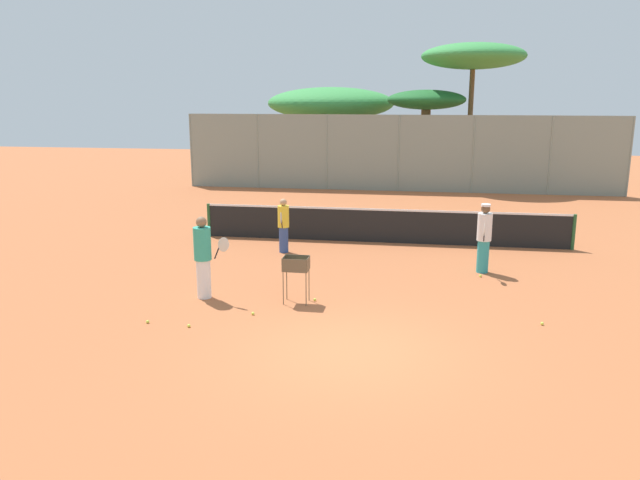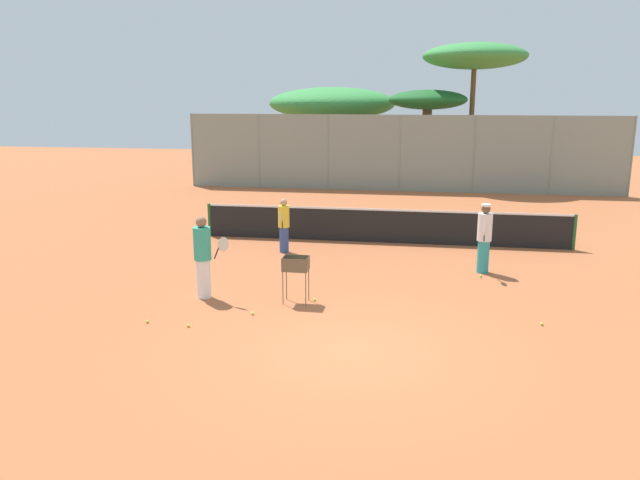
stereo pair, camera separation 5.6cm
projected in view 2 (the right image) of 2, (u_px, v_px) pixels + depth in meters
The scene contains 17 objects.
ground_plane at pixel (350, 351), 11.25m from camera, with size 80.00×80.00×0.00m, color #B26038.
tennis_net at pixel (383, 225), 19.34m from camera, with size 11.40×0.10×1.07m.
back_fence at pixel (400, 153), 29.43m from camera, with size 20.67×0.08×3.59m.
tree_0 at pixel (332, 103), 34.56m from camera, with size 6.99×6.99×4.91m.
tree_1 at pixel (475, 57), 30.21m from camera, with size 5.03×5.03×6.96m.
tree_2 at pixel (428, 102), 31.10m from camera, with size 3.91×3.91×4.75m.
player_white_outfit at pixel (203, 257), 13.99m from camera, with size 0.93×0.41×1.88m.
player_red_cap at pixel (284, 225), 18.10m from camera, with size 0.33×0.88×1.58m.
player_yellow_shirt at pixel (484, 237), 16.00m from camera, with size 0.37×0.93×1.80m.
ball_cart at pixel (296, 267), 13.70m from camera, with size 0.56×0.41×1.05m.
tennis_ball_0 at pixel (147, 321), 12.62m from camera, with size 0.07×0.07×0.07m, color #D1E54C.
tennis_ball_1 at pixel (315, 300), 13.96m from camera, with size 0.07×0.07×0.07m, color #D1E54C.
tennis_ball_2 at pixel (481, 276), 15.77m from camera, with size 0.07×0.07×0.07m, color #D1E54C.
tennis_ball_3 at pixel (542, 324), 12.48m from camera, with size 0.07×0.07×0.07m, color #D1E54C.
tennis_ball_4 at pixel (253, 313), 13.08m from camera, with size 0.07×0.07×0.07m, color #D1E54C.
tennis_ball_5 at pixel (188, 326), 12.39m from camera, with size 0.07×0.07×0.07m, color #D1E54C.
parked_car at pixel (393, 169), 33.03m from camera, with size 4.20×1.70×1.60m.
Camera 2 is at (1.22, -10.44, 4.52)m, focal length 35.00 mm.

